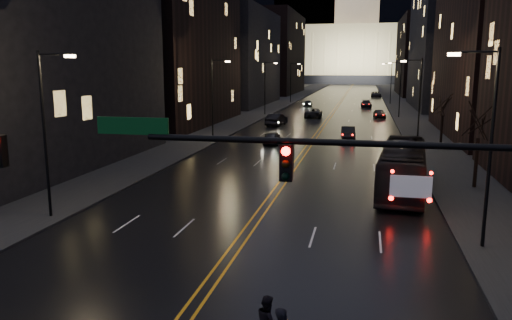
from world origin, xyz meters
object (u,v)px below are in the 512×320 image
Objects in this scene: traffic_signal at (376,185)px; bus at (403,168)px; oncoming_car_a at (272,138)px; receding_car_a at (348,133)px; oncoming_car_b at (276,120)px.

bus is at bearing 83.67° from traffic_signal.
oncoming_car_a is (-12.15, 18.56, -0.90)m from bus.
bus is (2.23, 20.13, -3.49)m from traffic_signal.
oncoming_car_a is 9.72m from receding_car_a.
receding_car_a is at bearing 140.09° from oncoming_car_b.
traffic_signal is 3.34× the size of oncoming_car_b.
bus reaches higher than receding_car_a.
bus is 24.72m from receding_car_a.
receding_car_a is at bearing 105.67° from bus.
oncoming_car_b reaches higher than receding_car_a.
traffic_signal reaches higher than receding_car_a.
traffic_signal is 4.13× the size of oncoming_car_a.
oncoming_car_a is at bearing 104.38° from traffic_signal.
bus is at bearing -84.41° from receding_car_a.
oncoming_car_a is 0.81× the size of oncoming_car_b.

